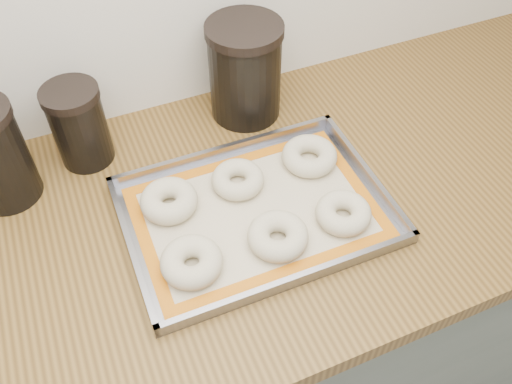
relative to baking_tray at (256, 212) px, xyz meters
name	(u,v)px	position (x,y,z in m)	size (l,w,h in m)	color
cabinet	(211,338)	(-0.10, 0.04, -0.48)	(3.00, 0.65, 0.86)	#5B6357
countertop	(195,224)	(-0.10, 0.04, -0.03)	(3.06, 0.68, 0.04)	brown
baking_tray	(256,212)	(0.00, 0.00, 0.00)	(0.46, 0.33, 0.03)	gray
baking_mat	(256,212)	(0.00, 0.00, 0.00)	(0.42, 0.29, 0.00)	#C6B793
bagel_front_left	(192,262)	(-0.14, -0.07, 0.02)	(0.10, 0.10, 0.04)	beige
bagel_front_mid	(278,236)	(0.01, -0.08, 0.02)	(0.10, 0.10, 0.04)	beige
bagel_front_right	(343,213)	(0.13, -0.07, 0.02)	(0.10, 0.10, 0.04)	beige
bagel_back_left	(169,201)	(-0.14, 0.07, 0.02)	(0.10, 0.10, 0.04)	beige
bagel_back_mid	(238,179)	(-0.01, 0.07, 0.01)	(0.10, 0.10, 0.03)	beige
bagel_back_right	(309,156)	(0.14, 0.08, 0.02)	(0.11, 0.11, 0.04)	beige
canister_mid	(79,125)	(-0.25, 0.26, 0.08)	(0.11, 0.11, 0.16)	black
canister_right	(245,71)	(0.09, 0.27, 0.10)	(0.15, 0.15, 0.20)	black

